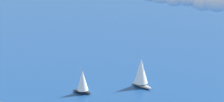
% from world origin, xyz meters
% --- Properties ---
extents(sailboat_trailing, '(6.34, 9.17, 11.45)m').
position_xyz_m(sailboat_trailing, '(33.15, 5.78, 5.23)').
color(sailboat_trailing, '#9E9993').
rests_on(sailboat_trailing, ground_plane).
extents(sailboat_mid_cluster, '(3.90, 7.06, 9.09)m').
position_xyz_m(sailboat_mid_cluster, '(18.13, 20.98, 4.15)').
color(sailboat_mid_cluster, black).
rests_on(sailboat_mid_cluster, ground_plane).
extents(smoke_trail_lead, '(9.56, 32.86, 4.74)m').
position_xyz_m(smoke_trail_lead, '(-15.71, -24.59, 39.91)').
color(smoke_trail_lead, silver).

